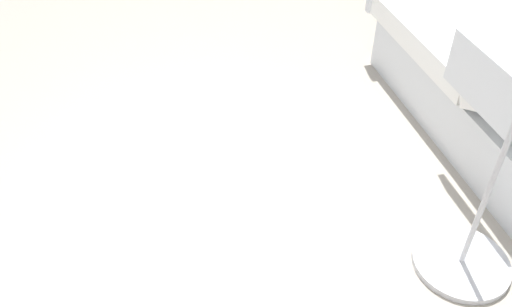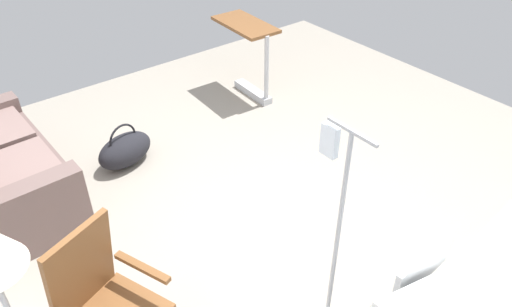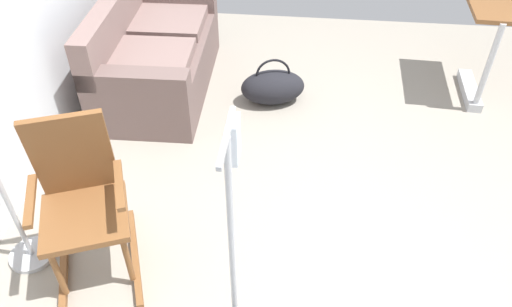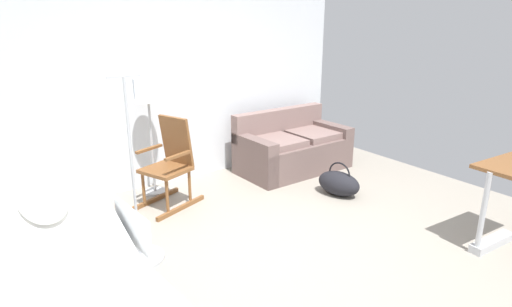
{
  "view_description": "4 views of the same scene",
  "coord_description": "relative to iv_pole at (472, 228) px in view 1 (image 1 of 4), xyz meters",
  "views": [
    {
      "loc": [
        0.04,
        2.07,
        1.98
      ],
      "look_at": [
        -0.22,
        0.45,
        0.61
      ],
      "focal_mm": 37.56,
      "sensor_mm": 36.0,
      "label": 1
    },
    {
      "loc": [
        -2.24,
        2.07,
        2.81
      ],
      "look_at": [
        -0.06,
        0.35,
        0.8
      ],
      "focal_mm": 34.2,
      "sensor_mm": 36.0,
      "label": 2
    },
    {
      "loc": [
        -2.24,
        0.48,
        2.58
      ],
      "look_at": [
        -0.2,
        0.7,
        0.81
      ],
      "focal_mm": 35.18,
      "sensor_mm": 36.0,
      "label": 3
    },
    {
      "loc": [
        -2.24,
        -2.77,
        2.13
      ],
      "look_at": [
        0.12,
        0.62,
        0.82
      ],
      "focal_mm": 29.96,
      "sensor_mm": 36.0,
      "label": 4
    }
  ],
  "objects": [
    {
      "name": "iv_pole",
      "position": [
        0.0,
        0.0,
        0.0
      ],
      "size": [
        0.44,
        0.44,
        1.69
      ],
      "color": "#B2B5BA",
      "rests_on": "ground"
    },
    {
      "name": "ground_plane",
      "position": [
        1.13,
        -0.68,
        -0.25
      ],
      "size": [
        6.35,
        6.35,
        0.0
      ],
      "primitive_type": "plane",
      "color": "gray"
    }
  ]
}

